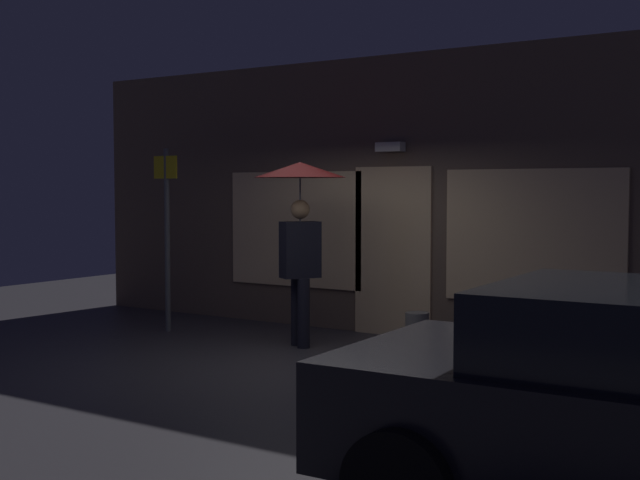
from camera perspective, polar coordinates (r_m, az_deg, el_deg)
The scene contains 5 objects.
ground_plane at distance 9.23m, azimuth -1.52°, elevation -8.46°, with size 18.00×18.00×0.00m, color #38353A.
building_facade at distance 11.04m, azimuth 5.40°, elevation 2.92°, with size 10.27×0.48×3.64m.
person_with_umbrella at distance 10.09m, azimuth -1.36°, elevation 2.47°, with size 1.11×1.11×2.23m.
street_sign_post at distance 11.37m, azimuth -10.36°, elevation 0.79°, with size 0.40×0.07×2.45m.
sidewalk_bollard at distance 10.03m, azimuth 6.62°, elevation -6.20°, with size 0.28×0.28×0.45m, color slate.
Camera 1 is at (5.12, -7.44, 1.91)m, focal length 47.10 mm.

